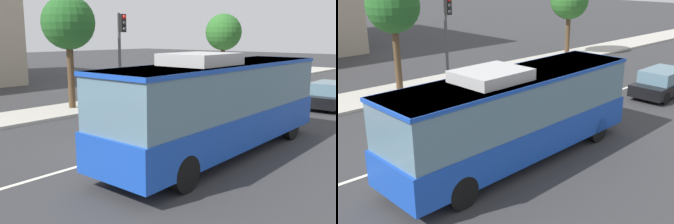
# 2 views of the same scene
# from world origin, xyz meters

# --- Properties ---
(ground_plane) EXTENTS (160.00, 160.00, 0.00)m
(ground_plane) POSITION_xyz_m (0.00, 0.00, 0.00)
(ground_plane) COLOR #333335
(sidewalk_kerb) EXTENTS (80.00, 3.16, 0.14)m
(sidewalk_kerb) POSITION_xyz_m (0.00, 7.99, 0.07)
(sidewalk_kerb) COLOR #B2ADA3
(sidewalk_kerb) RESTS_ON ground_plane
(lane_centre_line) EXTENTS (76.00, 0.16, 0.01)m
(lane_centre_line) POSITION_xyz_m (0.00, 0.00, 0.01)
(lane_centre_line) COLOR silver
(lane_centre_line) RESTS_ON ground_plane
(transit_bus) EXTENTS (10.09, 2.89, 3.46)m
(transit_bus) POSITION_xyz_m (2.02, -2.45, 1.81)
(transit_bus) COLOR #1947B7
(transit_bus) RESTS_ON ground_plane
(sedan_red) EXTENTS (4.52, 1.85, 1.46)m
(sedan_red) POSITION_xyz_m (10.55, 2.75, 0.72)
(sedan_red) COLOR #B21919
(sedan_red) RESTS_ON ground_plane
(sedan_black) EXTENTS (4.56, 1.96, 1.46)m
(sedan_black) POSITION_xyz_m (13.35, -2.11, 0.72)
(sedan_black) COLOR black
(sedan_black) RESTS_ON ground_plane
(traffic_light_near_corner) EXTENTS (0.33, 0.62, 5.20)m
(traffic_light_near_corner) POSITION_xyz_m (5.56, 6.58, 3.56)
(traffic_light_near_corner) COLOR #47474C
(traffic_light_near_corner) RESTS_ON ground_plane
(street_tree_kerbside_left) EXTENTS (2.98, 2.98, 5.77)m
(street_tree_kerbside_left) POSITION_xyz_m (18.49, 8.67, 4.24)
(street_tree_kerbside_left) COLOR #4C3823
(street_tree_kerbside_left) RESTS_ON ground_plane
(street_tree_kerbside_centre) EXTENTS (2.81, 2.81, 6.07)m
(street_tree_kerbside_centre) POSITION_xyz_m (3.23, 8.04, 4.60)
(street_tree_kerbside_centre) COLOR #4C3823
(street_tree_kerbside_centre) RESTS_ON ground_plane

